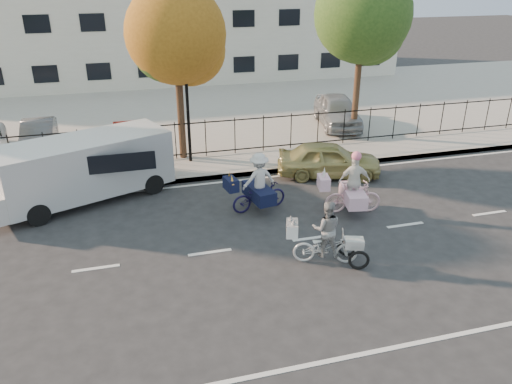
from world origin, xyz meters
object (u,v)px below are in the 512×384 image
object	(u,v)px
unicorn_bike	(352,191)
gold_sedan	(329,160)
lamppost	(186,86)
lot_car_c	(39,136)
lot_car_d	(337,110)
zebra_trike	(326,239)
white_van	(82,167)
bull_bike	(258,188)

from	to	relation	value
unicorn_bike	gold_sedan	bearing A→B (deg)	1.78
lamppost	gold_sedan	bearing A→B (deg)	-27.99
lamppost	lot_car_c	world-z (taller)	lamppost
lot_car_d	gold_sedan	bearing A→B (deg)	-105.58
zebra_trike	unicorn_bike	size ratio (longest dim) A/B	0.98
gold_sedan	white_van	bearing A→B (deg)	104.90
lamppost	lot_car_d	xyz separation A→B (m)	(7.52, 2.95, -2.23)
zebra_trike	gold_sedan	world-z (taller)	zebra_trike
lamppost	white_van	xyz separation A→B (m)	(-3.85, -2.30, -1.95)
white_van	lot_car_c	bearing A→B (deg)	88.72
zebra_trike	bull_bike	distance (m)	3.58
zebra_trike	lot_car_d	distance (m)	12.16
unicorn_bike	gold_sedan	world-z (taller)	unicorn_bike
lot_car_d	bull_bike	bearing A→B (deg)	-117.75
lamppost	gold_sedan	xyz separation A→B (m)	(4.78, -2.54, -2.47)
unicorn_bike	bull_bike	xyz separation A→B (m)	(-2.79, 0.98, 0.00)
lamppost	bull_bike	distance (m)	5.37
bull_bike	lot_car_c	bearing A→B (deg)	33.86
unicorn_bike	white_van	world-z (taller)	white_van
zebra_trike	lot_car_d	size ratio (longest dim) A/B	0.48
zebra_trike	lamppost	bearing A→B (deg)	34.39
bull_bike	gold_sedan	size ratio (longest dim) A/B	0.56
white_van	unicorn_bike	bearing A→B (deg)	-43.78
white_van	bull_bike	bearing A→B (deg)	-45.08
lamppost	gold_sedan	size ratio (longest dim) A/B	1.14
zebra_trike	bull_bike	size ratio (longest dim) A/B	0.97
gold_sedan	lot_car_c	world-z (taller)	lot_car_c
zebra_trike	gold_sedan	distance (m)	6.04
unicorn_bike	lamppost	bearing A→B (deg)	48.78
bull_bike	lot_car_d	size ratio (longest dim) A/B	0.49
lamppost	unicorn_bike	size ratio (longest dim) A/B	2.08
gold_sedan	zebra_trike	bearing A→B (deg)	172.76
lot_car_c	lot_car_d	distance (m)	13.37
unicorn_bike	white_van	size ratio (longest dim) A/B	0.32
zebra_trike	lot_car_d	world-z (taller)	zebra_trike
white_van	gold_sedan	world-z (taller)	white_van
lamppost	lot_car_d	size ratio (longest dim) A/B	1.01
bull_bike	lot_car_c	xyz separation A→B (m)	(-7.34, 7.60, -0.01)
unicorn_bike	lot_car_c	distance (m)	13.28
zebra_trike	bull_bike	xyz separation A→B (m)	(-0.86, 3.48, 0.08)
lamppost	lot_car_c	size ratio (longest dim) A/B	1.19
unicorn_bike	lot_car_d	distance (m)	9.11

